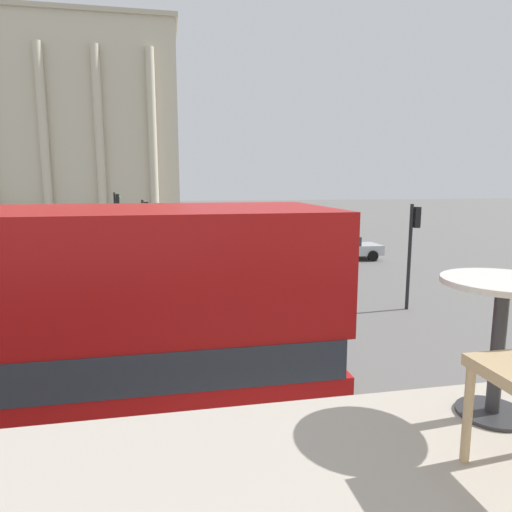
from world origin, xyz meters
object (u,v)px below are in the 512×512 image
Objects in this scene: cafe_dining_table at (501,317)px; car_silver at (342,247)px; plaza_building_left at (58,124)px; traffic_light_far at (116,214)px; pedestrian_red at (137,231)px; pedestrian_yellow at (277,227)px; traffic_light_near at (412,241)px; traffic_light_mid at (145,225)px; pedestrian_olive at (170,248)px.

cafe_dining_table is 23.68m from car_silver.
plaza_building_left is 7.56× the size of traffic_light_far.
car_silver is at bearing -57.97° from plaza_building_left.
traffic_light_far is at bearing -72.99° from plaza_building_left.
plaza_building_left is 16.58× the size of pedestrian_red.
pedestrian_yellow is (10.34, 1.37, -0.01)m from pedestrian_red.
traffic_light_near is (20.33, -44.89, -8.62)m from plaza_building_left.
pedestrian_yellow is (9.34, 10.89, -1.34)m from traffic_light_mid.
plaza_building_left is at bearing 114.36° from traffic_light_near.
pedestrian_yellow is (11.26, 4.77, -1.47)m from traffic_light_far.
plaza_building_left is 34.04m from pedestrian_yellow.
traffic_light_near is 20.95m from pedestrian_red.
pedestrian_olive is at bearing 66.86° from car_silver.
traffic_light_near is at bearing -91.74° from pedestrian_red.
cafe_dining_table is 0.43× the size of pedestrian_red.
car_silver is at bearing 119.57° from pedestrian_yellow.
pedestrian_yellow is at bearing 84.40° from pedestrian_olive.
traffic_light_near is at bearing 110.99° from pedestrian_yellow.
cafe_dining_table is at bearing 99.46° from pedestrian_yellow.
pedestrian_olive is at bearing -70.99° from plaza_building_left.
pedestrian_red is at bearing -69.21° from plaza_building_left.
pedestrian_red is 9.24m from pedestrian_olive.
pedestrian_red is (10.12, -26.65, -10.03)m from plaza_building_left.
pedestrian_olive is (-9.57, -0.71, 0.33)m from car_silver.
cafe_dining_table is 0.20× the size of traffic_light_near.
traffic_light_mid is at bearing -72.91° from plaza_building_left.
car_silver is at bearing 81.33° from traffic_light_near.
cafe_dining_table is 0.41× the size of pedestrian_olive.
traffic_light_far is 13.67m from car_silver.
traffic_light_far is at bearing 44.30° from pedestrian_yellow.
traffic_light_far reaches higher than pedestrian_olive.
traffic_light_mid is 1.97× the size of pedestrian_olive.
cafe_dining_table is 0.43× the size of pedestrian_yellow.
pedestrian_olive is at bearing 94.01° from cafe_dining_table.
plaza_building_left reaches higher than traffic_light_near.
traffic_light_mid is 2.07× the size of pedestrian_red.
cafe_dining_table is 21.56m from pedestrian_olive.
traffic_light_far is at bearing 151.61° from pedestrian_olive.
plaza_building_left is 30.22m from pedestrian_red.
cafe_dining_table reaches higher than pedestrian_olive.
cafe_dining_table is at bearing -114.10° from pedestrian_red.
plaza_building_left is at bearing 107.01° from traffic_light_far.
traffic_light_near is at bearing -16.28° from pedestrian_olive.
pedestrian_yellow is at bearing -51.03° from plaza_building_left.
car_silver is 9.60m from pedestrian_olive.
traffic_light_mid reaches higher than pedestrian_olive.
traffic_light_far is 2.19× the size of pedestrian_red.
cafe_dining_table is 21.02m from traffic_light_mid.
cafe_dining_table reaches higher than traffic_light_mid.
car_silver is (21.85, -34.93, -10.31)m from plaza_building_left.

